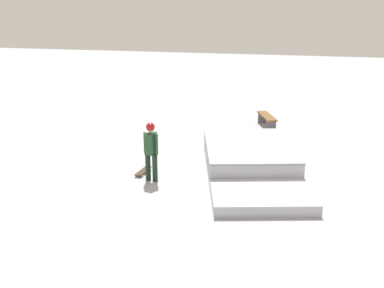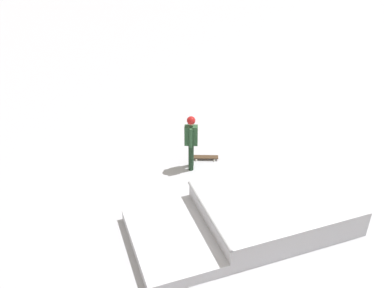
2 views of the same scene
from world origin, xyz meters
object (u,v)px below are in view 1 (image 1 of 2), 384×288
object	(u,v)px
skateboard	(143,171)
skater	(151,147)
park_bench	(267,118)
skate_ramp	(250,162)

from	to	relation	value
skateboard	skater	bearing A→B (deg)	-132.14
skateboard	park_bench	bearing A→B (deg)	-20.73
park_bench	skater	bearing A→B (deg)	-23.33
skate_ramp	skater	xyz separation A→B (m)	(1.36, -2.69, 0.69)
skate_ramp	skateboard	xyz separation A→B (m)	(0.86, -3.11, -0.24)
skater	skateboard	world-z (taller)	skater
skater	park_bench	bearing A→B (deg)	-14.57
skater	park_bench	world-z (taller)	skater
skater	skate_ramp	bearing A→B (deg)	-54.45
skater	skateboard	xyz separation A→B (m)	(-0.49, -0.42, -0.93)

